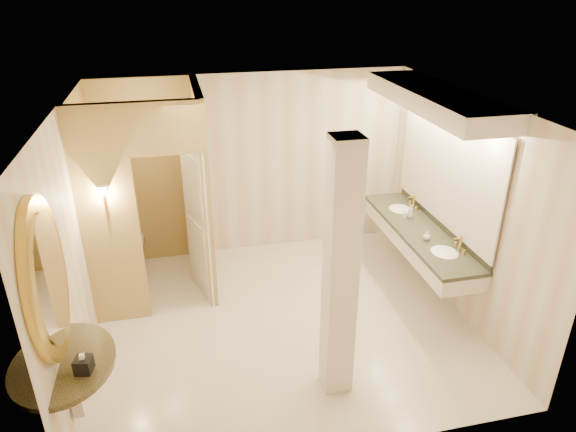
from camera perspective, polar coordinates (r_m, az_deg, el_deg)
floor at (r=6.53m, az=-0.57°, el=-11.55°), size 4.50×4.50×0.00m
ceiling at (r=5.36m, az=-0.69°, el=12.21°), size 4.50×4.50×0.00m
wall_back at (r=7.64m, az=-3.80°, el=5.62°), size 4.50×0.02×2.70m
wall_front at (r=4.17m, az=5.31°, el=-12.73°), size 4.50×0.02×2.70m
wall_left at (r=5.83m, az=-22.81°, el=-2.93°), size 0.02×4.00×2.70m
wall_right at (r=6.62m, az=18.79°, el=1.09°), size 0.02×4.00×2.70m
toilet_closet at (r=6.59m, az=-12.00°, el=2.14°), size 1.50×1.55×2.70m
wall_sconce at (r=6.01m, az=-19.81°, el=2.46°), size 0.14×0.14×0.42m
vanity at (r=6.71m, az=15.43°, el=4.43°), size 0.75×2.58×2.09m
console_shelf at (r=4.74m, az=-24.55°, el=-10.08°), size 1.10×1.10×2.00m
pillar at (r=4.90m, az=5.84°, el=-6.44°), size 0.28×0.28×2.70m
tissue_box at (r=4.80m, az=-21.77°, el=-15.10°), size 0.16×0.16×0.14m
toilet at (r=7.76m, az=-17.07°, el=-3.09°), size 0.49×0.76×0.74m
soap_bottle_a at (r=7.20m, az=12.83°, el=0.21°), size 0.07×0.07×0.12m
soap_bottle_b at (r=6.69m, az=15.18°, el=-2.13°), size 0.11×0.11×0.12m
soap_bottle_c at (r=7.23m, az=13.44°, el=0.53°), size 0.09×0.09×0.19m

